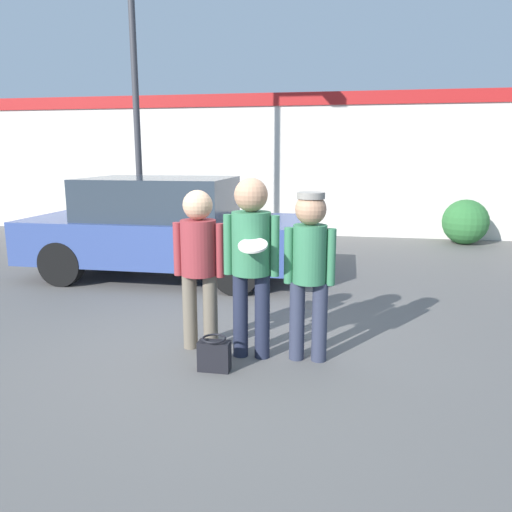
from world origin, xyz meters
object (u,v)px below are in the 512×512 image
(person_left, at_px, (199,256))
(street_lamp, at_px, (149,61))
(handbag, at_px, (214,355))
(person_right, at_px, (310,262))
(shrub, at_px, (465,222))
(person_middle_with_frisbee, at_px, (251,251))
(parked_car_near, at_px, (164,228))

(person_left, height_order, street_lamp, street_lamp)
(handbag, bearing_deg, person_right, 26.39)
(person_left, bearing_deg, shrub, 59.70)
(person_right, xyz_separation_m, handbag, (-0.84, -0.42, -0.83))
(person_middle_with_frisbee, xyz_separation_m, shrub, (3.48, 7.04, -0.58))
(person_middle_with_frisbee, bearing_deg, parked_car_near, 123.97)
(person_right, bearing_deg, shrub, 67.39)
(person_middle_with_frisbee, bearing_deg, shrub, 63.68)
(person_left, relative_size, shrub, 1.66)
(person_left, xyz_separation_m, street_lamp, (-2.13, 4.20, 2.63))
(street_lamp, bearing_deg, person_middle_with_frisbee, -58.01)
(person_left, height_order, shrub, person_left)
(person_right, bearing_deg, parked_car_near, 130.93)
(person_middle_with_frisbee, relative_size, parked_car_near, 0.40)
(person_right, height_order, parked_car_near, person_right)
(person_middle_with_frisbee, bearing_deg, street_lamp, 121.99)
(street_lamp, height_order, shrub, street_lamp)
(person_right, relative_size, handbag, 5.05)
(person_middle_with_frisbee, xyz_separation_m, street_lamp, (-2.70, 4.32, 2.53))
(person_middle_with_frisbee, relative_size, person_right, 1.08)
(street_lamp, bearing_deg, parked_car_near, -63.01)
(person_left, xyz_separation_m, parked_car_near, (-1.48, 2.91, -0.18))
(street_lamp, relative_size, shrub, 5.85)
(person_middle_with_frisbee, distance_m, shrub, 7.88)
(person_middle_with_frisbee, distance_m, parked_car_near, 3.66)
(parked_car_near, bearing_deg, shrub, 35.99)
(shrub, bearing_deg, street_lamp, -156.20)
(street_lamp, distance_m, shrub, 7.44)
(person_left, xyz_separation_m, shrub, (4.05, 6.92, -0.48))
(parked_car_near, xyz_separation_m, handbag, (1.76, -3.42, -0.65))
(person_right, distance_m, shrub, 7.61)
(person_middle_with_frisbee, xyz_separation_m, parked_car_near, (-2.04, 3.03, -0.27))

